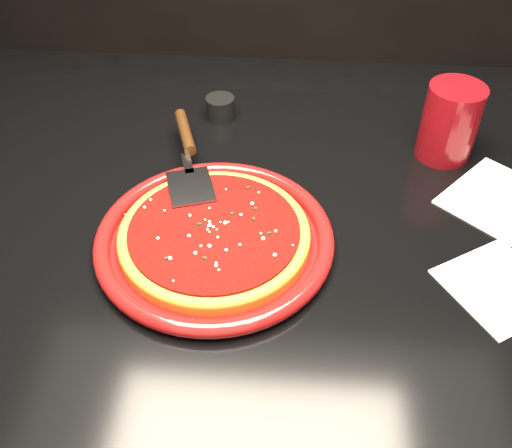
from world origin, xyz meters
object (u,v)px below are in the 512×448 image
Objects in this scene: plate at (215,239)px; ramekin at (220,108)px; cup at (450,122)px; table at (254,353)px; pizza_server at (189,155)px.

plate is 6.43× the size of ramekin.
plate is at bearing -145.42° from cup.
plate reaches higher than table.
cup is 0.42m from ramekin.
plate is at bearing -130.35° from table.
table is 4.07× the size of pizza_server.
cup reaches higher than plate.
table is at bearing 49.65° from plate.
cup reaches higher than table.
ramekin is at bearing 106.82° from table.
cup reaches higher than ramekin.
cup is at bearing -5.81° from pizza_server.
plate is 2.65× the size of cup.
ramekin is at bearing 167.66° from cup.
table is 21.50× the size of ramekin.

